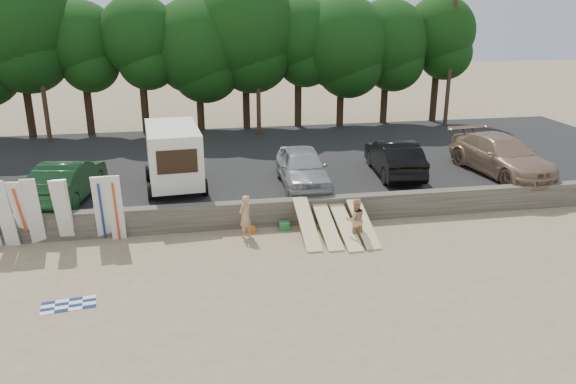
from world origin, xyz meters
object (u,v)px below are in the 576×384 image
car_3 (394,157)px  car_1 (67,180)px  box_trailer (173,154)px  cooler (284,226)px  car_2 (303,167)px  beachgoer_a (245,216)px  beachgoer_b (355,220)px  car_4 (501,155)px

car_3 → car_1: bearing=9.1°
box_trailer → cooler: 5.90m
car_1 → car_2: bearing=-170.0°
car_1 → car_3: car_3 is taller
beachgoer_a → beachgoer_b: beachgoer_a is taller
box_trailer → car_4: size_ratio=0.73×
car_2 → beachgoer_b: bearing=-74.7°
car_3 → beachgoer_b: bearing=62.7°
car_1 → car_4: (18.92, 0.23, 0.06)m
car_3 → car_4: bearing=177.1°
car_4 → cooler: (-10.67, -3.25, -1.40)m
car_2 → beachgoer_a: 4.57m
car_2 → beachgoer_a: (-2.85, -3.49, -0.71)m
car_3 → beachgoer_a: size_ratio=3.05×
car_2 → beachgoer_a: size_ratio=2.99×
car_1 → car_2: (9.58, 0.04, 0.02)m
beachgoer_b → car_4: bearing=-152.9°
car_2 → cooler: 3.61m
car_2 → car_1: bearing=-177.6°
car_1 → car_4: size_ratio=0.82×
car_3 → beachgoer_a: 8.55m
car_1 → beachgoer_b: 11.52m
box_trailer → beachgoer_b: (6.43, -5.15, -1.40)m
beachgoer_a → car_3: bearing=167.4°
car_1 → cooler: 8.89m
car_3 → cooler: bearing=39.7°
car_2 → car_4: size_ratio=0.81×
car_4 → car_3: bearing=164.6°
car_3 → beachgoer_b: car_3 is taller
car_4 → car_2: bearing=174.0°
box_trailer → car_1: 4.31m
beachgoer_a → car_4: bearing=153.2°
cooler → car_4: bearing=18.2°
box_trailer → car_2: (5.39, -0.72, -0.66)m
car_1 → car_4: car_4 is taller
beachgoer_a → cooler: beachgoer_a is taller
car_3 → box_trailer: bearing=6.4°
box_trailer → car_2: 5.48m
beachgoer_a → cooler: bearing=152.3°
beachgoer_b → car_2: bearing=-78.8°
box_trailer → car_1: bearing=-174.8°
car_1 → cooler: bearing=169.7°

